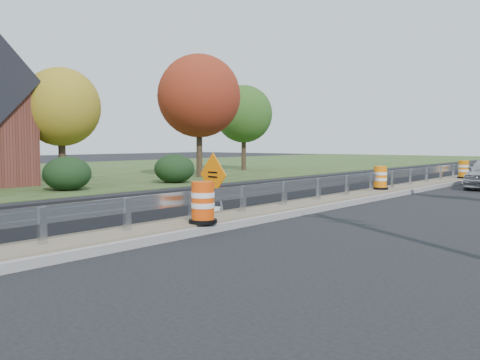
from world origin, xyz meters
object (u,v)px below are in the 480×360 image
Objects in this scene: barrel_median_mid at (380,178)px; caution_sign at (213,197)px; barrel_median_far at (464,170)px; barrel_median_near at (203,203)px.

caution_sign is at bearing -101.25° from barrel_median_mid.
caution_sign is at bearing -97.35° from barrel_median_far.
barrel_median_mid is at bearing -93.71° from barrel_median_far.
barrel_median_mid is at bearing 93.02° from barrel_median_near.
caution_sign is 1.92× the size of barrel_median_far.
barrel_median_near is 1.04× the size of barrel_median_mid.
barrel_median_far is (0.00, 20.07, -0.02)m from barrel_median_near.
barrel_median_far is at bearing 90.00° from barrel_median_near.
barrel_median_mid reaches higher than barrel_median_far.
barrel_median_near is 1.04× the size of barrel_median_far.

